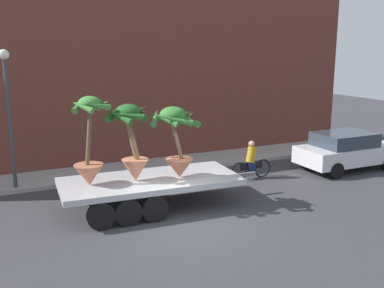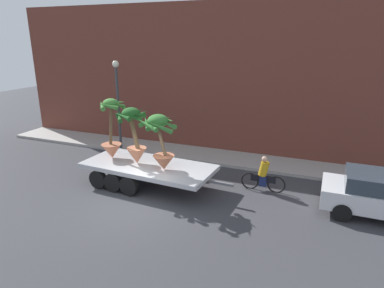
% 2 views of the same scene
% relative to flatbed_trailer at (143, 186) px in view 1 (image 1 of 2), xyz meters
% --- Properties ---
extents(ground_plane, '(60.00, 60.00, 0.00)m').
position_rel_flatbed_trailer_xyz_m(ground_plane, '(0.69, -1.71, -0.77)').
color(ground_plane, '#38383D').
extents(sidewalk, '(24.00, 2.20, 0.15)m').
position_rel_flatbed_trailer_xyz_m(sidewalk, '(0.69, 4.39, -0.69)').
color(sidewalk, '#A39E99').
rests_on(sidewalk, ground).
extents(building_facade, '(24.00, 1.20, 7.95)m').
position_rel_flatbed_trailer_xyz_m(building_facade, '(0.69, 6.09, 3.21)').
color(building_facade, brown).
rests_on(building_facade, ground).
extents(flatbed_trailer, '(6.68, 2.77, 0.98)m').
position_rel_flatbed_trailer_xyz_m(flatbed_trailer, '(0.00, 0.00, 0.00)').
color(flatbed_trailer, '#B7BABF').
rests_on(flatbed_trailer, ground).
extents(potted_palm_rear, '(1.18, 1.23, 2.68)m').
position_rel_flatbed_trailer_xyz_m(potted_palm_rear, '(-1.60, 0.11, 1.38)').
color(potted_palm_rear, '#B26647').
rests_on(potted_palm_rear, flatbed_trailer).
extents(potted_palm_middle, '(1.64, 1.65, 2.28)m').
position_rel_flatbed_trailer_xyz_m(potted_palm_middle, '(1.01, -0.31, 1.49)').
color(potted_palm_middle, '#B26647').
rests_on(potted_palm_middle, flatbed_trailer).
extents(potted_palm_front, '(1.50, 1.49, 2.41)m').
position_rel_flatbed_trailer_xyz_m(potted_palm_front, '(-0.36, -0.07, 1.50)').
color(potted_palm_front, '#C17251').
rests_on(potted_palm_front, flatbed_trailer).
extents(cyclist, '(1.84, 0.35, 1.54)m').
position_rel_flatbed_trailer_xyz_m(cyclist, '(4.90, 1.35, -0.10)').
color(cyclist, black).
rests_on(cyclist, ground).
extents(parked_car, '(4.31, 2.03, 1.58)m').
position_rel_flatbed_trailer_xyz_m(parked_car, '(9.26, 0.80, 0.06)').
color(parked_car, silver).
rests_on(parked_car, ground).
extents(street_lamp, '(0.36, 0.36, 4.83)m').
position_rel_flatbed_trailer_xyz_m(street_lamp, '(-3.56, 3.59, 2.47)').
color(street_lamp, '#383D42').
rests_on(street_lamp, sidewalk).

